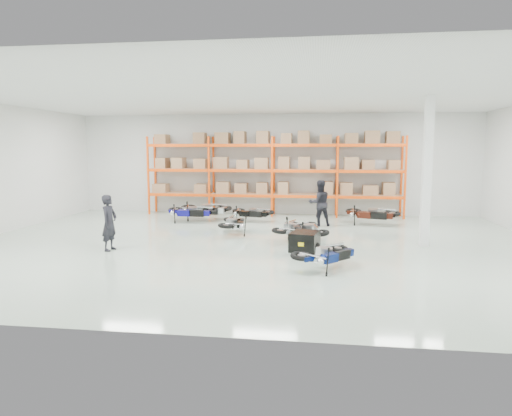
# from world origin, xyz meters

# --- Properties ---
(room) EXTENTS (18.00, 18.00, 18.00)m
(room) POSITION_xyz_m (0.00, 0.00, 2.25)
(room) COLOR #AEC2AE
(room) RESTS_ON ground
(pallet_rack) EXTENTS (11.28, 0.98, 3.62)m
(pallet_rack) POSITION_xyz_m (-0.00, 6.45, 2.26)
(pallet_rack) COLOR #FF4F0D
(pallet_rack) RESTS_ON ground
(structural_column) EXTENTS (0.25, 0.25, 4.50)m
(structural_column) POSITION_xyz_m (5.20, 0.50, 2.25)
(structural_column) COLOR white
(structural_column) RESTS_ON ground
(moto_blue_centre) EXTENTS (1.65, 1.69, 1.03)m
(moto_blue_centre) POSITION_xyz_m (2.21, -2.67, 0.48)
(moto_blue_centre) COLOR #07154D
(moto_blue_centre) RESTS_ON ground
(moto_silver_left) EXTENTS (1.14, 1.74, 1.04)m
(moto_silver_left) POSITION_xyz_m (1.18, 0.89, 0.49)
(moto_silver_left) COLOR #A9ABAF
(moto_silver_left) RESTS_ON ground
(moto_black_far_left) EXTENTS (0.87, 1.62, 1.02)m
(moto_black_far_left) POSITION_xyz_m (-0.89, 1.69, 0.48)
(moto_black_far_left) COLOR black
(moto_black_far_left) RESTS_ON ground
(moto_touring_right) EXTENTS (1.32, 1.96, 1.16)m
(moto_touring_right) POSITION_xyz_m (1.64, 0.48, 0.55)
(moto_touring_right) COLOR black
(moto_touring_right) RESTS_ON ground
(trailer) EXTENTS (0.88, 1.56, 0.64)m
(trailer) POSITION_xyz_m (1.64, -1.12, 0.37)
(trailer) COLOR black
(trailer) RESTS_ON ground
(moto_back_a) EXTENTS (1.87, 1.04, 1.16)m
(moto_back_a) POSITION_xyz_m (-3.09, 4.02, 0.55)
(moto_back_a) COLOR navy
(moto_back_a) RESTS_ON ground
(moto_back_b) EXTENTS (2.00, 1.14, 1.24)m
(moto_back_b) POSITION_xyz_m (-2.69, 4.64, 0.58)
(moto_back_b) COLOR silver
(moto_back_b) RESTS_ON ground
(moto_back_c) EXTENTS (1.73, 1.19, 1.02)m
(moto_back_c) POSITION_xyz_m (-0.69, 4.45, 0.48)
(moto_back_c) COLOR black
(moto_back_c) RESTS_ON ground
(moto_back_d) EXTENTS (2.04, 1.49, 1.19)m
(moto_back_d) POSITION_xyz_m (4.05, 4.33, 0.56)
(moto_back_d) COLOR #3C140C
(moto_back_d) RESTS_ON ground
(person_left) EXTENTS (0.45, 0.63, 1.63)m
(person_left) POSITION_xyz_m (-4.00, -1.33, 0.81)
(person_left) COLOR black
(person_left) RESTS_ON ground
(person_back) EXTENTS (1.01, 0.89, 1.76)m
(person_back) POSITION_xyz_m (2.06, 3.85, 0.88)
(person_back) COLOR black
(person_back) RESTS_ON ground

